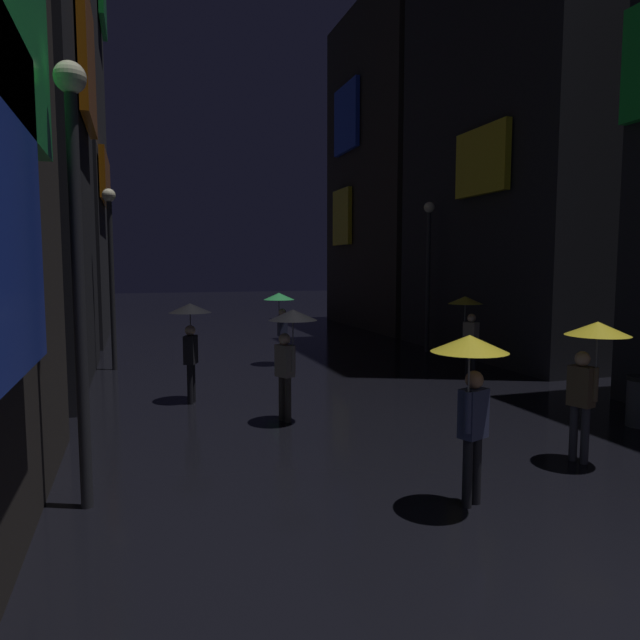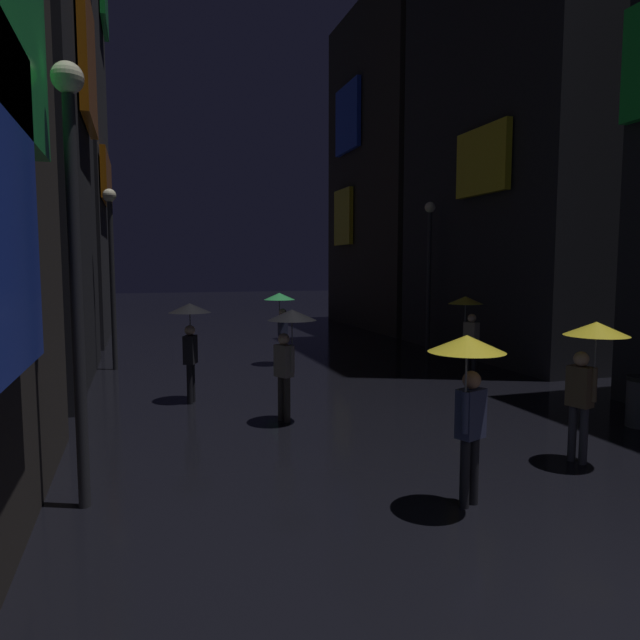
# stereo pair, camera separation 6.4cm
# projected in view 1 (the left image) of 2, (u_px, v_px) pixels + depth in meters

# --- Properties ---
(building_left_far) EXTENTS (4.25, 8.53, 19.19)m
(building_left_far) POSITION_uv_depth(u_px,v_px,m) (45.00, 92.00, 22.04)
(building_left_far) COLOR #232328
(building_left_far) RESTS_ON ground
(building_right_far) EXTENTS (4.25, 8.65, 14.84)m
(building_right_far) POSITION_uv_depth(u_px,v_px,m) (396.00, 170.00, 26.89)
(building_right_far) COLOR #2D2826
(building_right_far) RESTS_ON ground
(pedestrian_foreground_left_green) EXTENTS (0.90, 0.90, 2.12)m
(pedestrian_foreground_left_green) POSITION_uv_depth(u_px,v_px,m) (280.00, 308.00, 16.67)
(pedestrian_foreground_left_green) COLOR #38332D
(pedestrian_foreground_left_green) RESTS_ON ground
(pedestrian_midstreet_centre_black) EXTENTS (0.90, 0.90, 2.12)m
(pedestrian_midstreet_centre_black) POSITION_uv_depth(u_px,v_px,m) (190.00, 325.00, 12.10)
(pedestrian_midstreet_centre_black) COLOR black
(pedestrian_midstreet_centre_black) RESTS_ON ground
(pedestrian_near_crossing_yellow) EXTENTS (0.90, 0.90, 2.12)m
(pedestrian_near_crossing_yellow) POSITION_uv_depth(u_px,v_px,m) (471.00, 372.00, 6.71)
(pedestrian_near_crossing_yellow) COLOR black
(pedestrian_near_crossing_yellow) RESTS_ON ground
(pedestrian_far_right_yellow) EXTENTS (0.90, 0.90, 2.12)m
(pedestrian_far_right_yellow) POSITION_uv_depth(u_px,v_px,m) (467.00, 314.00, 14.87)
(pedestrian_far_right_yellow) COLOR black
(pedestrian_far_right_yellow) RESTS_ON ground
(pedestrian_foreground_right_yellow) EXTENTS (0.90, 0.90, 2.12)m
(pedestrian_foreground_right_yellow) POSITION_uv_depth(u_px,v_px,m) (592.00, 352.00, 8.27)
(pedestrian_foreground_right_yellow) COLOR #2D2D38
(pedestrian_foreground_right_yellow) RESTS_ON ground
(pedestrian_midstreet_left_black) EXTENTS (0.90, 0.90, 2.12)m
(pedestrian_midstreet_left_black) POSITION_uv_depth(u_px,v_px,m) (290.00, 334.00, 10.51)
(pedestrian_midstreet_left_black) COLOR #38332D
(pedestrian_midstreet_left_black) RESTS_ON ground
(streetlamp_left_far) EXTENTS (0.36, 0.36, 5.01)m
(streetlamp_left_far) POSITION_uv_depth(u_px,v_px,m) (111.00, 256.00, 15.71)
(streetlamp_left_far) COLOR #2D2D33
(streetlamp_left_far) RESTS_ON ground
(streetlamp_left_near) EXTENTS (0.36, 0.36, 5.23)m
(streetlamp_left_near) POSITION_uv_depth(u_px,v_px,m) (76.00, 234.00, 6.61)
(streetlamp_left_near) COLOR #2D2D33
(streetlamp_left_near) RESTS_ON ground
(streetlamp_right_far) EXTENTS (0.36, 0.36, 5.03)m
(streetlamp_right_far) POSITION_uv_depth(u_px,v_px,m) (428.00, 258.00, 19.09)
(streetlamp_right_far) COLOR #2D2D33
(streetlamp_right_far) RESTS_ON ground
(trash_bin) EXTENTS (0.46, 0.46, 0.93)m
(trash_bin) POSITION_uv_depth(u_px,v_px,m) (640.00, 401.00, 10.35)
(trash_bin) COLOR #3F3F47
(trash_bin) RESTS_ON ground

